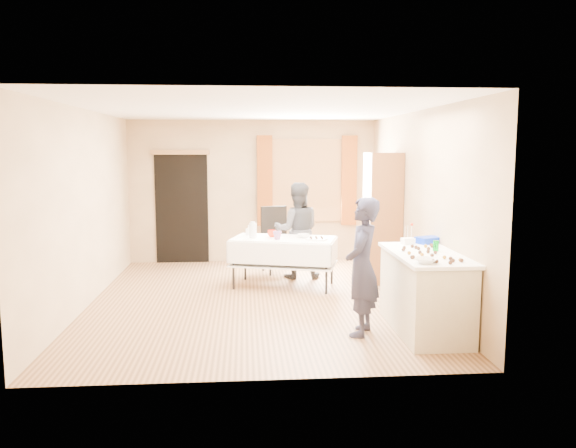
{
  "coord_description": "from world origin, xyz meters",
  "views": [
    {
      "loc": [
        -0.15,
        -7.59,
        2.07
      ],
      "look_at": [
        0.44,
        0.0,
        1.06
      ],
      "focal_mm": 35.0,
      "sensor_mm": 36.0,
      "label": 1
    }
  ],
  "objects": [
    {
      "name": "counter",
      "position": [
        1.89,
        -1.49,
        0.45
      ],
      "size": [
        0.73,
        1.54,
        0.91
      ],
      "color": "beige",
      "rests_on": "floor"
    },
    {
      "name": "pastry_tray",
      "position": [
        0.9,
        0.49,
        0.76
      ],
      "size": [
        0.34,
        0.3,
        0.02
      ],
      "primitive_type": "cube",
      "rotation": [
        0.0,
        0.0,
        -0.47
      ],
      "color": "white",
      "rests_on": "party_table"
    },
    {
      "name": "mixing_bowl",
      "position": [
        1.7,
        -2.06,
        0.94
      ],
      "size": [
        0.37,
        0.37,
        0.05
      ],
      "primitive_type": "imported",
      "rotation": [
        0.0,
        0.0,
        -0.38
      ],
      "color": "white",
      "rests_on": "counter"
    },
    {
      "name": "girl",
      "position": [
        1.15,
        -1.55,
        0.78
      ],
      "size": [
        0.82,
        0.76,
        1.55
      ],
      "primitive_type": "imported",
      "rotation": [
        0.0,
        0.0,
        -1.95
      ],
      "color": "#20213A",
      "rests_on": "floor"
    },
    {
      "name": "bottle",
      "position": [
        -0.09,
        1.03,
        0.83
      ],
      "size": [
        0.13,
        0.13,
        0.16
      ],
      "primitive_type": "imported",
      "rotation": [
        0.0,
        0.0,
        -0.57
      ],
      "color": "white",
      "rests_on": "party_table"
    },
    {
      "name": "wall_left",
      "position": [
        -2.26,
        0.0,
        1.3
      ],
      "size": [
        0.02,
        5.5,
        2.6
      ],
      "primitive_type": "cube",
      "color": "tan",
      "rests_on": "floor"
    },
    {
      "name": "pitcher",
      "position": [
        -0.03,
        0.76,
        0.86
      ],
      "size": [
        0.15,
        0.15,
        0.22
      ],
      "primitive_type": "cylinder",
      "rotation": [
        0.0,
        0.0,
        -0.49
      ],
      "color": "silver",
      "rests_on": "party_table"
    },
    {
      "name": "chair",
      "position": [
        0.39,
        1.75,
        0.33
      ],
      "size": [
        0.56,
        0.56,
        1.11
      ],
      "rotation": [
        0.0,
        0.0,
        0.27
      ],
      "color": "black",
      "rests_on": "floor"
    },
    {
      "name": "cup_red",
      "position": [
        0.26,
        0.83,
        0.8
      ],
      "size": [
        0.16,
        0.16,
        0.1
      ],
      "primitive_type": "imported",
      "rotation": [
        0.0,
        0.0,
        -0.11
      ],
      "color": "red",
      "rests_on": "party_table"
    },
    {
      "name": "door_lintel",
      "position": [
        -1.3,
        2.7,
        2.02
      ],
      "size": [
        1.05,
        0.06,
        0.08
      ],
      "primitive_type": "cube",
      "color": "olive",
      "rests_on": "wall_back"
    },
    {
      "name": "wall_right",
      "position": [
        2.26,
        0.0,
        1.3
      ],
      "size": [
        0.02,
        5.5,
        2.6
      ],
      "primitive_type": "cube",
      "color": "tan",
      "rests_on": "floor"
    },
    {
      "name": "curtain_left",
      "position": [
        0.22,
        2.67,
        1.5
      ],
      "size": [
        0.28,
        0.06,
        1.65
      ],
      "primitive_type": "cube",
      "color": "brown",
      "rests_on": "wall_back"
    },
    {
      "name": "wall_front",
      "position": [
        0.0,
        -2.76,
        1.3
      ],
      "size": [
        4.5,
        0.02,
        2.6
      ],
      "primitive_type": "cube",
      "color": "tan",
      "rests_on": "floor"
    },
    {
      "name": "cake_balls",
      "position": [
        1.88,
        -1.62,
        0.93
      ],
      "size": [
        0.53,
        1.08,
        0.04
      ],
      "color": "#3F2314",
      "rests_on": "counter"
    },
    {
      "name": "doorway",
      "position": [
        -1.3,
        2.73,
        1.0
      ],
      "size": [
        0.95,
        0.04,
        2.0
      ],
      "primitive_type": "cube",
      "color": "black",
      "rests_on": "floor"
    },
    {
      "name": "party_table",
      "position": [
        0.43,
        0.72,
        0.45
      ],
      "size": [
        1.71,
        1.19,
        0.75
      ],
      "rotation": [
        0.0,
        0.0,
        -0.28
      ],
      "color": "black",
      "rests_on": "floor"
    },
    {
      "name": "blue_basket",
      "position": [
        2.13,
        -0.85,
        0.95
      ],
      "size": [
        0.36,
        0.31,
        0.08
      ],
      "primitive_type": "cube",
      "rotation": [
        0.0,
        0.0,
        0.43
      ],
      "color": "#0A2CC4",
      "rests_on": "counter"
    },
    {
      "name": "curtain_right",
      "position": [
        1.78,
        2.67,
        1.5
      ],
      "size": [
        0.28,
        0.06,
        1.65
      ],
      "primitive_type": "cube",
      "color": "brown",
      "rests_on": "wall_back"
    },
    {
      "name": "ceiling",
      "position": [
        0.0,
        0.0,
        2.61
      ],
      "size": [
        4.5,
        5.5,
        0.02
      ],
      "primitive_type": "cube",
      "color": "white",
      "rests_on": "floor"
    },
    {
      "name": "window_frame",
      "position": [
        1.0,
        2.72,
        1.5
      ],
      "size": [
        1.32,
        0.06,
        1.52
      ],
      "primitive_type": "cube",
      "color": "olive",
      "rests_on": "wall_back"
    },
    {
      "name": "soda_can",
      "position": [
        2.04,
        -1.39,
        0.97
      ],
      "size": [
        0.07,
        0.07,
        0.12
      ],
      "primitive_type": "cylinder",
      "rotation": [
        0.0,
        0.0,
        0.04
      ],
      "color": "#02991B",
      "rests_on": "counter"
    },
    {
      "name": "small_bowl",
      "position": [
        0.73,
        0.72,
        0.78
      ],
      "size": [
        0.32,
        0.32,
        0.06
      ],
      "primitive_type": "imported",
      "rotation": [
        0.0,
        0.0,
        -0.42
      ],
      "color": "white",
      "rests_on": "party_table"
    },
    {
      "name": "cup_rainbow",
      "position": [
        0.33,
        0.58,
        0.81
      ],
      "size": [
        0.25,
        0.25,
        0.12
      ],
      "primitive_type": "imported",
      "rotation": [
        0.0,
        0.0,
        -0.57
      ],
      "color": "red",
      "rests_on": "party_table"
    },
    {
      "name": "woman",
      "position": [
        0.69,
        1.32,
        0.77
      ],
      "size": [
        0.8,
        0.65,
        1.55
      ],
      "primitive_type": "imported",
      "rotation": [
        0.0,
        0.0,
        3.1
      ],
      "color": "black",
      "rests_on": "floor"
    },
    {
      "name": "cabinet",
      "position": [
        1.99,
        0.96,
        1.01
      ],
      "size": [
        0.5,
        0.6,
        2.02
      ],
      "primitive_type": "cube",
      "color": "brown",
      "rests_on": "floor"
    },
    {
      "name": "wall_back",
      "position": [
        0.0,
        2.76,
        1.3
      ],
      "size": [
        4.5,
        0.02,
        2.6
      ],
      "primitive_type": "cube",
      "color": "tan",
      "rests_on": "floor"
    },
    {
      "name": "foam_block",
      "position": [
        1.85,
        -0.92,
        0.95
      ],
      "size": [
        0.17,
        0.14,
        0.08
      ],
      "primitive_type": "cube",
      "rotation": [
        0.0,
        0.0,
        0.26
      ],
      "color": "white",
      "rests_on": "counter"
    },
    {
      "name": "floor",
      "position": [
        0.0,
        0.0,
        -0.01
      ],
      "size": [
        4.5,
        5.5,
        0.02
      ],
      "primitive_type": "cube",
      "color": "#9E7047",
      "rests_on": "ground"
    },
    {
      "name": "window_pane",
      "position": [
        1.0,
        2.71,
        1.5
      ],
      "size": [
        1.2,
        0.02,
        1.4
      ],
      "primitive_type": "cube",
      "color": "white",
      "rests_on": "wall_back"
    }
  ]
}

